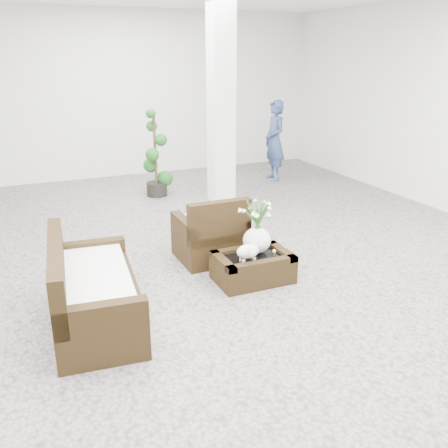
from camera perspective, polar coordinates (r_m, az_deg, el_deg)
name	(u,v)px	position (r m, az deg, el deg)	size (l,w,h in m)	color
ground	(221,267)	(6.41, -0.36, -4.97)	(11.00, 11.00, 0.00)	gray
column	(221,105)	(8.93, -0.34, 13.61)	(0.40, 0.40, 3.50)	white
coffee_table	(253,268)	(5.99, 3.33, -5.14)	(0.90, 0.60, 0.31)	black
sheep_figurine	(248,253)	(5.76, 2.76, -3.35)	(0.28, 0.23, 0.21)	white
planter_narcissus	(257,221)	(5.91, 3.87, 0.31)	(0.44, 0.44, 0.80)	white
tealight	(274,251)	(6.07, 5.81, -3.11)	(0.04, 0.04, 0.03)	white
armchair	(210,227)	(6.52, -1.65, -0.34)	(0.83, 0.80, 0.89)	black
loveseat	(95,283)	(5.14, -14.71, -6.56)	(1.68, 0.81, 0.90)	black
topiary	(155,154)	(9.47, -7.94, 8.01)	(0.43, 0.43, 1.63)	#194817
shopper	(275,141)	(10.67, 5.86, 9.54)	(0.62, 0.40, 1.69)	navy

